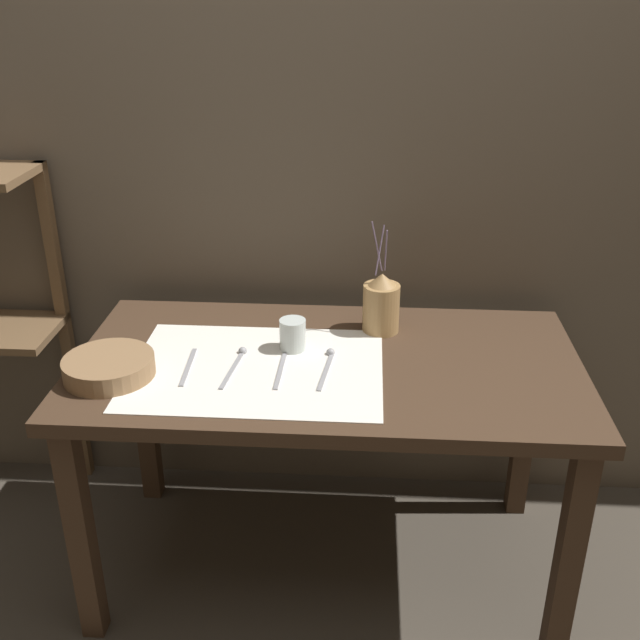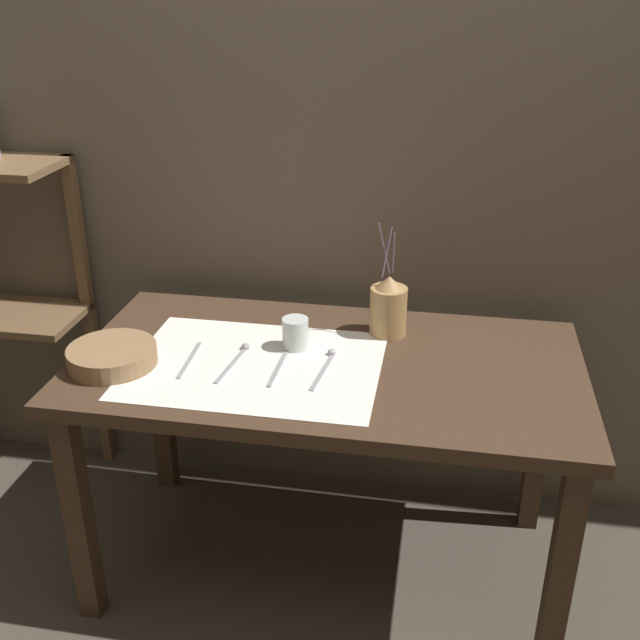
# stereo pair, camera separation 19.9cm
# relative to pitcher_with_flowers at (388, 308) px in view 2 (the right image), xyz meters

# --- Properties ---
(ground_plane) EXTENTS (12.00, 12.00, 0.00)m
(ground_plane) POSITION_rel_pitcher_with_flowers_xyz_m (-0.15, -0.19, -0.81)
(ground_plane) COLOR #473F35
(stone_wall_back) EXTENTS (7.00, 0.06, 2.40)m
(stone_wall_back) POSITION_rel_pitcher_with_flowers_xyz_m (-0.15, 0.28, 0.39)
(stone_wall_back) COLOR brown
(stone_wall_back) RESTS_ON ground_plane
(wooden_table) EXTENTS (1.39, 0.73, 0.72)m
(wooden_table) POSITION_rel_pitcher_with_flowers_xyz_m (-0.15, -0.19, -0.17)
(wooden_table) COLOR #422D1E
(wooden_table) RESTS_ON ground_plane
(linen_cloth) EXTENTS (0.67, 0.50, 0.00)m
(linen_cloth) POSITION_rel_pitcher_with_flowers_xyz_m (-0.33, -0.26, -0.08)
(linen_cloth) COLOR white
(linen_cloth) RESTS_ON wooden_table
(pitcher_with_flowers) EXTENTS (0.11, 0.11, 0.34)m
(pitcher_with_flowers) POSITION_rel_pitcher_with_flowers_xyz_m (0.00, 0.00, 0.00)
(pitcher_with_flowers) COLOR #A87F4C
(pitcher_with_flowers) RESTS_ON wooden_table
(wooden_bowl) EXTENTS (0.24, 0.24, 0.05)m
(wooden_bowl) POSITION_rel_pitcher_with_flowers_xyz_m (-0.71, -0.32, -0.06)
(wooden_bowl) COLOR #8E6B47
(wooden_bowl) RESTS_ON wooden_table
(glass_tumbler_near) EXTENTS (0.07, 0.07, 0.09)m
(glass_tumbler_near) POSITION_rel_pitcher_with_flowers_xyz_m (-0.25, -0.14, -0.04)
(glass_tumbler_near) COLOR silver
(glass_tumbler_near) RESTS_ON wooden_table
(fork_inner) EXTENTS (0.02, 0.21, 0.00)m
(fork_inner) POSITION_rel_pitcher_with_flowers_xyz_m (-0.51, -0.27, -0.08)
(fork_inner) COLOR #939399
(fork_inner) RESTS_ON wooden_table
(spoon_outer) EXTENTS (0.04, 0.22, 0.02)m
(spoon_outer) POSITION_rel_pitcher_with_flowers_xyz_m (-0.39, -0.22, -0.08)
(spoon_outer) COLOR #939399
(spoon_outer) RESTS_ON wooden_table
(fork_outer) EXTENTS (0.01, 0.21, 0.00)m
(fork_outer) POSITION_rel_pitcher_with_flowers_xyz_m (-0.27, -0.27, -0.08)
(fork_outer) COLOR #939399
(fork_outer) RESTS_ON wooden_table
(spoon_inner) EXTENTS (0.04, 0.22, 0.02)m
(spoon_inner) POSITION_rel_pitcher_with_flowers_xyz_m (-0.14, -0.21, -0.08)
(spoon_inner) COLOR #939399
(spoon_inner) RESTS_ON wooden_table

